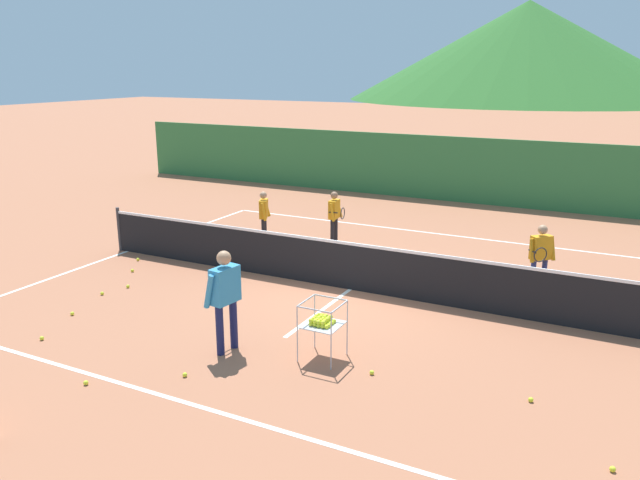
% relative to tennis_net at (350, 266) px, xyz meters
% --- Properties ---
extents(ground_plane, '(120.00, 120.00, 0.00)m').
position_rel_tennis_net_xyz_m(ground_plane, '(0.00, 0.00, -0.50)').
color(ground_plane, '#A86647').
extents(line_baseline_near, '(11.74, 0.08, 0.01)m').
position_rel_tennis_net_xyz_m(line_baseline_near, '(0.00, -4.97, -0.50)').
color(line_baseline_near, white).
rests_on(line_baseline_near, ground).
extents(line_baseline_far, '(11.74, 0.08, 0.01)m').
position_rel_tennis_net_xyz_m(line_baseline_far, '(0.00, 4.97, -0.50)').
color(line_baseline_far, white).
rests_on(line_baseline_far, ground).
extents(line_sideline_west, '(0.08, 9.94, 0.01)m').
position_rel_tennis_net_xyz_m(line_sideline_west, '(-5.87, 0.00, -0.50)').
color(line_sideline_west, white).
rests_on(line_sideline_west, ground).
extents(line_service_center, '(0.08, 5.18, 0.01)m').
position_rel_tennis_net_xyz_m(line_service_center, '(0.00, 0.00, -0.50)').
color(line_service_center, white).
rests_on(line_service_center, ground).
extents(tennis_net, '(12.25, 0.08, 1.05)m').
position_rel_tennis_net_xyz_m(tennis_net, '(0.00, 0.00, 0.00)').
color(tennis_net, '#333338').
rests_on(tennis_net, ground).
extents(instructor, '(0.43, 0.78, 1.63)m').
position_rel_tennis_net_xyz_m(instructor, '(-0.56, -3.41, 0.48)').
color(instructor, '#191E4C').
rests_on(instructor, ground).
extents(student_0, '(0.35, 0.54, 1.31)m').
position_rel_tennis_net_xyz_m(student_0, '(-3.34, 2.15, 0.28)').
color(student_0, black).
rests_on(student_0, ground).
extents(student_1, '(0.46, 0.61, 1.33)m').
position_rel_tennis_net_xyz_m(student_1, '(-1.73, 2.85, 0.30)').
color(student_1, black).
rests_on(student_1, ground).
extents(student_2, '(0.51, 0.70, 1.36)m').
position_rel_tennis_net_xyz_m(student_2, '(3.34, 1.54, 0.32)').
color(student_2, navy).
rests_on(student_2, ground).
extents(ball_cart, '(0.58, 0.58, 0.90)m').
position_rel_tennis_net_xyz_m(ball_cart, '(0.88, -2.97, 0.10)').
color(ball_cart, '#B7B7BC').
rests_on(ball_cart, ground).
extents(tennis_ball_0, '(0.07, 0.07, 0.07)m').
position_rel_tennis_net_xyz_m(tennis_ball_0, '(-5.11, -0.47, -0.47)').
color(tennis_ball_0, yellow).
rests_on(tennis_ball_0, ground).
extents(tennis_ball_1, '(0.07, 0.07, 0.07)m').
position_rel_tennis_net_xyz_m(tennis_ball_1, '(4.98, -4.00, -0.47)').
color(tennis_ball_1, yellow).
rests_on(tennis_ball_1, ground).
extents(tennis_ball_2, '(0.07, 0.07, 0.07)m').
position_rel_tennis_net_xyz_m(tennis_ball_2, '(3.93, -2.87, -0.47)').
color(tennis_ball_2, yellow).
rests_on(tennis_ball_2, ground).
extents(tennis_ball_3, '(0.07, 0.07, 0.07)m').
position_rel_tennis_net_xyz_m(tennis_ball_3, '(-4.16, -2.48, -0.47)').
color(tennis_ball_3, yellow).
rests_on(tennis_ball_3, ground).
extents(tennis_ball_4, '(0.07, 0.07, 0.07)m').
position_rel_tennis_net_xyz_m(tennis_ball_4, '(-0.60, -4.41, -0.47)').
color(tennis_ball_4, yellow).
rests_on(tennis_ball_4, ground).
extents(tennis_ball_5, '(0.07, 0.07, 0.07)m').
position_rel_tennis_net_xyz_m(tennis_ball_5, '(-4.01, -1.95, -0.47)').
color(tennis_ball_5, yellow).
rests_on(tennis_ball_5, ground).
extents(tennis_ball_6, '(0.07, 0.07, 0.07)m').
position_rel_tennis_net_xyz_m(tennis_ball_6, '(-1.68, -5.22, -0.47)').
color(tennis_ball_6, yellow).
rests_on(tennis_ball_6, ground).
extents(tennis_ball_7, '(0.07, 0.07, 0.07)m').
position_rel_tennis_net_xyz_m(tennis_ball_7, '(-4.65, -1.14, -0.47)').
color(tennis_ball_7, yellow).
rests_on(tennis_ball_7, ground).
extents(tennis_ball_8, '(0.07, 0.07, 0.07)m').
position_rel_tennis_net_xyz_m(tennis_ball_8, '(-3.86, -3.49, -0.47)').
color(tennis_ball_8, yellow).
rests_on(tennis_ball_8, ground).
extents(tennis_ball_9, '(0.07, 0.07, 0.07)m').
position_rel_tennis_net_xyz_m(tennis_ball_9, '(1.76, -3.12, -0.47)').
color(tennis_ball_9, yellow).
rests_on(tennis_ball_9, ground).
extents(tennis_ball_10, '(0.07, 0.07, 0.07)m').
position_rel_tennis_net_xyz_m(tennis_ball_10, '(-3.46, -4.47, -0.47)').
color(tennis_ball_10, yellow).
rests_on(tennis_ball_10, ground).
extents(windscreen_fence, '(25.83, 0.08, 2.11)m').
position_rel_tennis_net_xyz_m(windscreen_fence, '(0.00, 9.23, 0.56)').
color(windscreen_fence, '#33753D').
rests_on(windscreen_fence, ground).
extents(hill_0, '(45.30, 45.30, 12.36)m').
position_rel_tennis_net_xyz_m(hill_0, '(-10.04, 76.86, 5.68)').
color(hill_0, '#2D6628').
rests_on(hill_0, ground).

